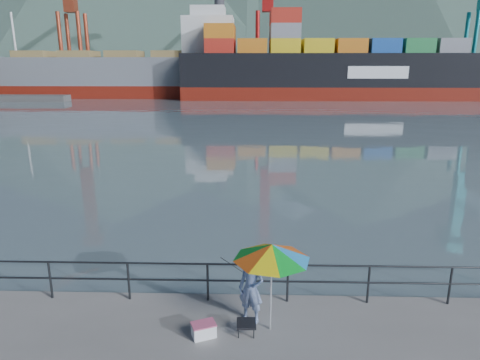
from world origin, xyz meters
The scene contains 12 objects.
harbor_water centered at (0.00, 130.00, 0.00)m, with size 500.00×280.00×0.00m, color slate.
far_dock centered at (10.00, 93.00, 0.00)m, with size 200.00×40.00×0.40m, color #514F4C.
guardrail centered at (0.00, 1.70, 0.52)m, with size 22.00×0.06×1.03m.
port_cranes centered at (31.00, 84.00, 16.00)m, with size 116.00×28.00×38.40m.
container_stacks centered at (30.73, 93.22, 3.41)m, with size 58.00×5.40×7.80m.
fisherman centered at (2.09, 0.85, 0.83)m, with size 0.60×0.39×1.65m, color navy.
beach_umbrella centered at (2.53, 0.52, 1.89)m, with size 1.94×1.94×2.07m.
folding_stool centered at (1.99, 0.34, 0.15)m, with size 0.44×0.44×0.28m.
cooler_bag centered at (1.06, 0.21, 0.14)m, with size 0.50×0.33×0.29m, color white.
fishing_rod centered at (1.62, 1.85, 0.00)m, with size 0.02×0.02×2.09m, color black.
bulk_carrier centered at (-19.62, 73.91, 4.17)m, with size 48.82×8.45×14.50m.
container_ship centered at (24.57, 71.28, 5.78)m, with size 66.29×11.05×18.10m.
Camera 1 is at (2.09, -7.94, 5.78)m, focal length 32.00 mm.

